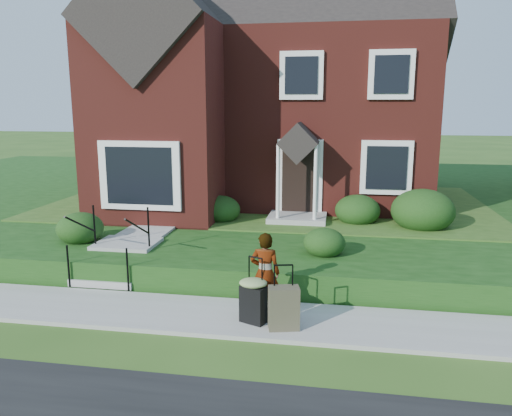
% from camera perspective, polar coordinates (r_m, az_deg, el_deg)
% --- Properties ---
extents(ground, '(120.00, 120.00, 0.00)m').
position_cam_1_polar(ground, '(9.35, -5.81, -12.35)').
color(ground, '#2D5119').
rests_on(ground, ground).
extents(sidewalk, '(60.00, 1.60, 0.08)m').
position_cam_1_polar(sidewalk, '(9.34, -5.82, -12.13)').
color(sidewalk, '#9E9B93').
rests_on(sidewalk, ground).
extents(terrace, '(44.00, 20.00, 0.60)m').
position_cam_1_polar(terrace, '(19.51, 14.36, 0.97)').
color(terrace, '#163D10').
rests_on(terrace, ground).
extents(walkway, '(1.20, 6.00, 0.06)m').
position_cam_1_polar(walkway, '(14.43, -10.20, -1.20)').
color(walkway, '#9E9B93').
rests_on(walkway, terrace).
extents(main_house, '(10.40, 10.20, 9.40)m').
position_cam_1_polar(main_house, '(18.07, 1.56, 16.31)').
color(main_house, maroon).
rests_on(main_house, terrace).
extents(front_steps, '(1.40, 2.02, 1.50)m').
position_cam_1_polar(front_steps, '(11.65, -15.41, -5.34)').
color(front_steps, '#9E9B93').
rests_on(front_steps, ground).
extents(foundation_shrubs, '(10.39, 4.25, 1.16)m').
position_cam_1_polar(foundation_shrubs, '(13.32, 3.94, -0.17)').
color(foundation_shrubs, black).
rests_on(foundation_shrubs, terrace).
extents(woman, '(0.55, 0.36, 1.50)m').
position_cam_1_polar(woman, '(9.08, 1.04, -7.42)').
color(woman, '#999999').
rests_on(woman, sidewalk).
extents(suitcase_black, '(0.60, 0.56, 1.17)m').
position_cam_1_polar(suitcase_black, '(8.76, -0.32, -10.20)').
color(suitcase_black, black).
rests_on(suitcase_black, sidewalk).
extents(suitcase_olive, '(0.57, 0.40, 1.11)m').
position_cam_1_polar(suitcase_olive, '(8.57, 3.19, -11.32)').
color(suitcase_olive, '#4C4732').
rests_on(suitcase_olive, sidewalk).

